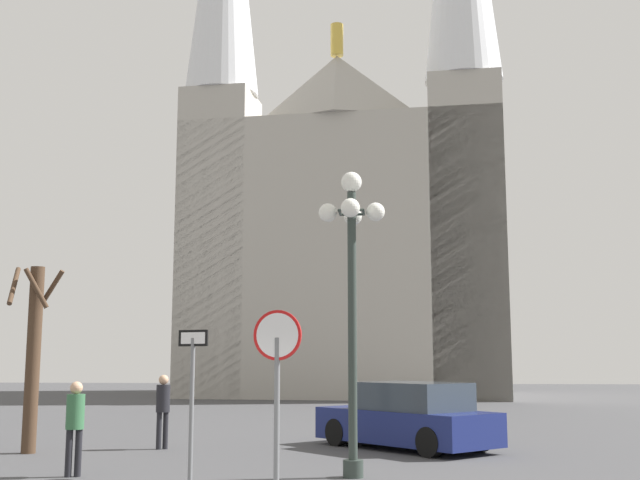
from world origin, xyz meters
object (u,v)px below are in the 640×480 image
object	(u,v)px
cathedral	(348,211)
street_lamp	(352,271)
bare_tree	(33,352)
one_way_arrow_sign	(192,392)
parked_car_near_navy	(407,418)
pedestrian_walking	(163,404)
pedestrian_standing	(75,419)
stop_sign	(277,370)

from	to	relation	value
cathedral	street_lamp	xyz separation A→B (m)	(1.78, -31.26, -6.97)
cathedral	bare_tree	bearing A→B (deg)	-101.09
cathedral	street_lamp	world-z (taller)	cathedral
one_way_arrow_sign	bare_tree	xyz separation A→B (m)	(-4.93, 5.01, 0.67)
parked_car_near_navy	pedestrian_walking	xyz separation A→B (m)	(-5.65, -0.53, 0.31)
parked_car_near_navy	bare_tree	bearing A→B (deg)	-169.21
parked_car_near_navy	street_lamp	bearing A→B (deg)	-102.83
pedestrian_standing	parked_car_near_navy	bearing A→B (deg)	39.51
parked_car_near_navy	pedestrian_standing	xyz separation A→B (m)	(-5.97, -4.92, 0.29)
one_way_arrow_sign	pedestrian_walking	world-z (taller)	one_way_arrow_sign
bare_tree	one_way_arrow_sign	bearing A→B (deg)	-45.45
stop_sign	street_lamp	size ratio (longest dim) A/B	0.50
pedestrian_walking	cathedral	bearing A→B (deg)	84.05
stop_sign	bare_tree	distance (m)	8.87
pedestrian_standing	cathedral	bearing A→B (deg)	84.30
one_way_arrow_sign	pedestrian_standing	size ratio (longest dim) A/B	1.51
one_way_arrow_sign	bare_tree	world-z (taller)	bare_tree
street_lamp	pedestrian_walking	bearing A→B (deg)	138.99
cathedral	pedestrian_walking	distance (m)	29.02
stop_sign	pedestrian_walking	size ratio (longest dim) A/B	1.62
cathedral	street_lamp	bearing A→B (deg)	-86.74
cathedral	pedestrian_standing	xyz separation A→B (m)	(-3.15, -31.63, -9.61)
cathedral	stop_sign	xyz separation A→B (m)	(0.88, -34.41, -8.71)
stop_sign	street_lamp	xyz separation A→B (m)	(0.90, 3.15, 1.74)
street_lamp	cathedral	bearing A→B (deg)	93.26
pedestrian_walking	pedestrian_standing	distance (m)	4.40
bare_tree	street_lamp	bearing A→B (deg)	-21.96
cathedral	pedestrian_standing	bearing A→B (deg)	-95.70
parked_car_near_navy	stop_sign	bearing A→B (deg)	-104.13
pedestrian_walking	stop_sign	bearing A→B (deg)	-62.61
stop_sign	bare_tree	xyz separation A→B (m)	(-6.42, 6.11, 0.32)
one_way_arrow_sign	street_lamp	xyz separation A→B (m)	(2.40, 2.05, 2.09)
street_lamp	pedestrian_standing	world-z (taller)	street_lamp
cathedral	pedestrian_walking	world-z (taller)	cathedral
one_way_arrow_sign	bare_tree	distance (m)	7.06
cathedral	street_lamp	size ratio (longest dim) A/B	6.80
cathedral	pedestrian_standing	distance (m)	33.21
stop_sign	pedestrian_standing	size ratio (longest dim) A/B	1.66
street_lamp	pedestrian_walking	xyz separation A→B (m)	(-4.62, 4.02, -2.62)
cathedral	pedestrian_standing	size ratio (longest dim) A/B	22.51
street_lamp	parked_car_near_navy	size ratio (longest dim) A/B	1.25
cathedral	stop_sign	size ratio (longest dim) A/B	13.59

